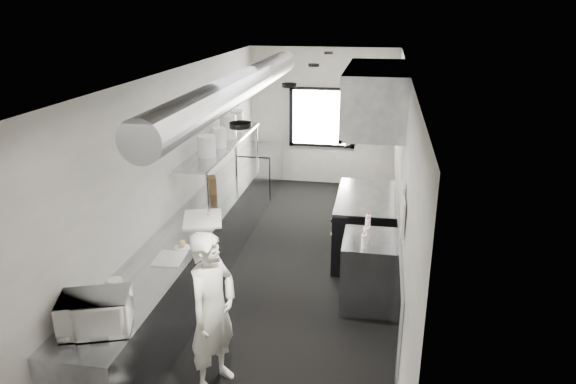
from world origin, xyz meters
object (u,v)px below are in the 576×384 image
at_px(range, 364,226).
at_px(cutting_board, 203,219).
at_px(microwave, 95,313).
at_px(plate_stack_a, 207,146).
at_px(plate_stack_b, 219,137).
at_px(deli_tub_a, 111,292).
at_px(small_plate, 182,248).
at_px(plate_stack_d, 237,121).
at_px(prep_counter, 197,250).
at_px(squeeze_bottle_c, 367,233).
at_px(bottle_station, 368,272).
at_px(knife_block, 212,185).
at_px(squeeze_bottle_e, 368,222).
at_px(exhaust_hood, 375,97).
at_px(squeeze_bottle_a, 364,241).
at_px(pass_shelf, 223,145).
at_px(deli_tub_b, 115,284).
at_px(far_work_table, 260,170).
at_px(line_cook, 213,312).
at_px(squeeze_bottle_d, 367,226).
at_px(squeeze_bottle_b, 366,235).
at_px(plate_stack_c, 228,126).

height_order(range, cutting_board, range).
bearing_deg(microwave, plate_stack_a, 71.38).
bearing_deg(plate_stack_b, deli_tub_a, -92.10).
height_order(small_plate, plate_stack_d, plate_stack_d).
xyz_separation_m(range, small_plate, (-2.05, -2.05, 0.44)).
bearing_deg(prep_counter, squeeze_bottle_c, -5.94).
distance_m(prep_counter, range, 2.50).
bearing_deg(range, cutting_board, -150.50).
bearing_deg(prep_counter, microwave, -89.96).
relative_size(bottle_station, knife_block, 3.66).
relative_size(plate_stack_a, squeeze_bottle_c, 1.65).
bearing_deg(prep_counter, plate_stack_d, 90.86).
relative_size(plate_stack_a, squeeze_bottle_e, 1.51).
relative_size(exhaust_hood, deli_tub_a, 15.52).
xyz_separation_m(squeeze_bottle_a, squeeze_bottle_e, (0.03, 0.56, 0.01)).
xyz_separation_m(pass_shelf, squeeze_bottle_c, (2.30, -1.74, -0.55)).
relative_size(deli_tub_b, plate_stack_d, 0.42).
distance_m(prep_counter, squeeze_bottle_a, 2.34).
distance_m(far_work_table, plate_stack_a, 3.24).
bearing_deg(small_plate, plate_stack_d, 93.22).
distance_m(cutting_board, plate_stack_d, 2.42).
xyz_separation_m(line_cook, cutting_board, (-0.78, 1.98, 0.09)).
height_order(exhaust_hood, squeeze_bottle_e, exhaust_hood).
bearing_deg(squeeze_bottle_c, plate_stack_d, 132.34).
distance_m(deli_tub_b, small_plate, 1.05).
height_order(range, plate_stack_d, plate_stack_d).
xyz_separation_m(line_cook, microwave, (-0.87, -0.56, 0.24)).
distance_m(squeeze_bottle_a, squeeze_bottle_d, 0.45).
relative_size(deli_tub_b, cutting_board, 0.23).
height_order(far_work_table, squeeze_bottle_a, squeeze_bottle_a).
height_order(bottle_station, plate_stack_b, plate_stack_b).
relative_size(plate_stack_d, squeeze_bottle_a, 2.09).
relative_size(deli_tub_b, squeeze_bottle_b, 0.77).
distance_m(small_plate, plate_stack_c, 2.79).
relative_size(pass_shelf, plate_stack_d, 8.50).
height_order(plate_stack_c, squeeze_bottle_c, plate_stack_c).
relative_size(range, squeeze_bottle_a, 9.50).
relative_size(small_plate, squeeze_bottle_b, 0.95).
bearing_deg(cutting_board, line_cook, -68.56).
relative_size(range, knife_block, 6.51).
bearing_deg(squeeze_bottle_c, squeeze_bottle_d, 92.34).
bearing_deg(squeeze_bottle_e, far_work_table, 122.05).
bearing_deg(squeeze_bottle_d, deli_tub_a, -140.52).
bearing_deg(small_plate, exhaust_hood, 44.28).
bearing_deg(knife_block, cutting_board, -103.70).
height_order(knife_block, squeeze_bottle_d, knife_block).
xyz_separation_m(range, squeeze_bottle_c, (0.08, -1.44, 0.52)).
height_order(prep_counter, pass_shelf, pass_shelf).
distance_m(small_plate, plate_stack_d, 3.25).
height_order(prep_counter, squeeze_bottle_b, squeeze_bottle_b).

